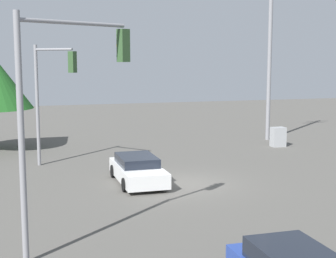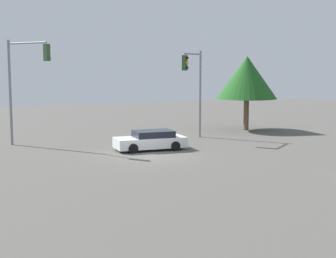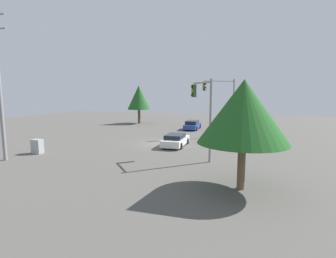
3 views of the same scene
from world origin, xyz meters
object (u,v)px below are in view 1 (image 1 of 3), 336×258
traffic_signal_cross (64,91)px  electrical_cabinet (278,137)px  traffic_signal_main (51,86)px  sedan_white (138,170)px

traffic_signal_cross → electrical_cabinet: (-14.68, -14.09, -4.14)m
traffic_signal_main → sedan_white: bearing=-3.4°
traffic_signal_cross → electrical_cabinet: traffic_signal_cross is taller
traffic_signal_main → traffic_signal_cross: (0.36, 11.80, 0.49)m
traffic_signal_cross → electrical_cabinet: size_ratio=5.59×
sedan_white → electrical_cabinet: electrical_cabinet is taller
sedan_white → electrical_cabinet: bearing=-148.1°
traffic_signal_main → electrical_cabinet: 14.95m
sedan_white → electrical_cabinet: size_ratio=3.55×
traffic_signal_main → electrical_cabinet: (-14.32, -2.29, -3.66)m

